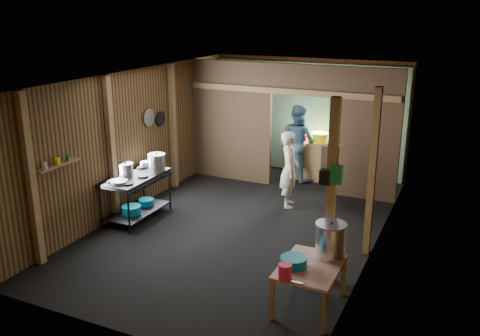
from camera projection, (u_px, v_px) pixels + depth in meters
The scene contains 43 objects.
floor at pixel (245, 224), 9.09m from camera, with size 4.50×7.00×0.00m, color black.
ceiling at pixel (245, 77), 8.31m from camera, with size 4.50×7.00×0.00m, color #3B3731.
wall_back at pixel (308, 116), 11.73m from camera, with size 4.50×0.00×2.60m, color brown.
wall_front at pixel (114, 232), 5.67m from camera, with size 4.50×0.00×2.60m, color brown.
wall_left at pixel (136, 140), 9.61m from camera, with size 0.00×7.00×2.60m, color brown.
wall_right at pixel (380, 171), 7.79m from camera, with size 0.00×7.00×2.60m, color brown.
partition_left at pixel (231, 121), 11.14m from camera, with size 1.85×0.10×2.60m, color brown.
partition_right at pixel (365, 135), 9.97m from camera, with size 1.35×0.10×2.60m, color brown.
partition_header at pixel (302, 79), 10.20m from camera, with size 1.30×0.10×0.60m, color brown.
turquoise_panel at pixel (307, 118), 11.69m from camera, with size 4.40×0.06×2.50m, color #82B6AC.
back_counter at pixel (312, 160), 11.39m from camera, with size 1.20×0.50×0.85m, color #A48757.
wall_clock at pixel (319, 91), 11.36m from camera, with size 0.20×0.20×0.03m, color silver.
post_left_a at pixel (31, 181), 7.33m from camera, with size 0.10×0.12×2.60m, color #A48757.
post_left_b at pixel (112, 150), 8.89m from camera, with size 0.10×0.12×2.60m, color #A48757.
post_left_c at pixel (173, 127), 10.61m from camera, with size 0.10×0.12×2.60m, color #A48757.
post_right at pixel (372, 174), 7.65m from camera, with size 0.10×0.12×2.60m, color #A48757.
post_free at pixel (331, 194), 6.83m from camera, with size 0.12×0.12×2.60m, color #A48757.
cross_beam at pixel (289, 91), 10.33m from camera, with size 4.40×0.12×0.12m, color #A48757.
pan_lid_big at pixel (149, 118), 9.83m from camera, with size 0.34×0.34×0.03m, color gray.
pan_lid_small at pixel (161, 119), 10.21m from camera, with size 0.30×0.30×0.03m, color black.
wall_shelf at pixel (58, 165), 7.72m from camera, with size 0.14×0.80×0.03m, color #A48757.
jar_white at pixel (45, 166), 7.48m from camera, with size 0.07×0.07×0.10m, color silver.
jar_yellow at pixel (57, 161), 7.70m from camera, with size 0.08×0.08×0.10m, color #F7FC11.
jar_green at pixel (68, 157), 7.89m from camera, with size 0.06×0.06×0.10m, color #166F34.
bag_white at pixel (331, 157), 6.78m from camera, with size 0.22×0.15×0.32m, color silver.
bag_green at pixel (336, 174), 6.66m from camera, with size 0.16×0.12×0.24m, color #166F34.
bag_black at pixel (325, 177), 6.71m from camera, with size 0.14×0.10×0.20m, color black.
gas_range at pixel (137, 197), 9.23m from camera, with size 0.71×1.38×0.81m, color black, non-canonical shape.
prep_table at pixel (309, 286), 6.50m from camera, with size 0.73×1.00×0.59m, color tan, non-canonical shape.
stove_pot_large at pixel (157, 163), 9.37m from camera, with size 0.32×0.32×0.33m, color silver, non-canonical shape.
stove_pot_med at pixel (126, 170), 9.11m from camera, with size 0.27×0.27×0.24m, color silver, non-canonical shape.
stove_saucepan at pixel (144, 164), 9.61m from camera, with size 0.16×0.16×0.10m, color silver.
frying_pan at pixel (119, 182), 8.71m from camera, with size 0.30×0.52×0.07m, color gray, non-canonical shape.
blue_tub_front at pixel (131, 210), 9.13m from camera, with size 0.34×0.34×0.14m, color #067A96.
blue_tub_back at pixel (146, 202), 9.52m from camera, with size 0.28×0.28×0.11m, color #067A96.
stock_pot at pixel (330, 241), 6.59m from camera, with size 0.41×0.41×0.47m, color silver, non-canonical shape.
wash_basin at pixel (294, 262), 6.38m from camera, with size 0.33×0.33×0.13m, color #067A96.
pink_bucket at pixel (285, 272), 6.06m from camera, with size 0.16×0.16×0.20m, color #E21D55.
knife at pixel (291, 281), 6.04m from camera, with size 0.30×0.04×0.01m, color silver.
yellow_tub at pixel (320, 138), 11.17m from camera, with size 0.38×0.38×0.21m, color #F7FC11.
red_cup at pixel (305, 138), 11.32m from camera, with size 0.11×0.11×0.13m, color #B40101.
cook at pixel (289, 169), 9.71m from camera, with size 0.54×0.35×1.48m, color silver.
worker_back at pixel (298, 142), 11.21m from camera, with size 0.82×0.64×1.69m, color teal.
Camera 1 is at (3.46, -7.62, 3.68)m, focal length 38.39 mm.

